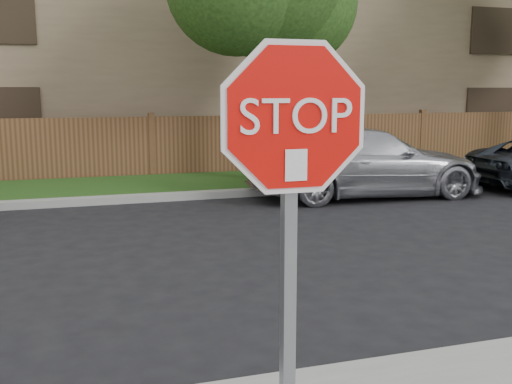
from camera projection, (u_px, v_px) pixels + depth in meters
name	position (u px, v px, depth m)	size (l,w,h in m)	color
ground	(346.00, 373.00, 4.88)	(90.00, 90.00, 0.00)	black
far_curb	(174.00, 196.00, 12.52)	(70.00, 0.30, 0.15)	gray
grass_strip	(162.00, 185.00, 14.08)	(70.00, 3.00, 0.12)	#1E4714
fence	(152.00, 148.00, 15.46)	(70.00, 0.12, 1.60)	#4F321C
apartment_building	(127.00, 52.00, 20.26)	(35.20, 9.20, 7.20)	#877054
stop_sign	(292.00, 185.00, 2.86)	(1.01, 0.13, 2.55)	gray
sedan_right	(365.00, 162.00, 12.86)	(2.08, 5.13, 1.49)	#B1B2B9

